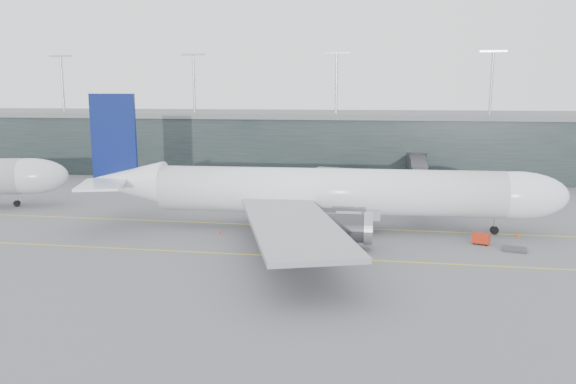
# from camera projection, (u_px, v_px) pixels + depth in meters

# --- Properties ---
(ground) EXTENTS (320.00, 320.00, 0.00)m
(ground) POSITION_uv_depth(u_px,v_px,m) (280.00, 220.00, 90.11)
(ground) COLOR #55565A
(ground) RESTS_ON ground
(taxiline_a) EXTENTS (160.00, 0.25, 0.02)m
(taxiline_a) POSITION_uv_depth(u_px,v_px,m) (275.00, 225.00, 86.23)
(taxiline_a) COLOR yellow
(taxiline_a) RESTS_ON ground
(taxiline_b) EXTENTS (160.00, 0.25, 0.02)m
(taxiline_b) POSITION_uv_depth(u_px,v_px,m) (252.00, 255.00, 70.68)
(taxiline_b) COLOR yellow
(taxiline_b) RESTS_ON ground
(taxiline_lead_main) EXTENTS (0.25, 60.00, 0.02)m
(taxiline_lead_main) POSITION_uv_depth(u_px,v_px,m) (323.00, 198.00, 108.74)
(taxiline_lead_main) COLOR yellow
(taxiline_lead_main) RESTS_ON ground
(terminal) EXTENTS (240.00, 36.00, 29.00)m
(terminal) POSITION_uv_depth(u_px,v_px,m) (319.00, 141.00, 145.11)
(terminal) COLOR #1C2727
(terminal) RESTS_ON ground
(main_aircraft) EXTENTS (71.23, 66.99, 19.99)m
(main_aircraft) POSITION_uv_depth(u_px,v_px,m) (324.00, 192.00, 82.89)
(main_aircraft) COLOR white
(main_aircraft) RESTS_ON ground
(jet_bridge) EXTENTS (5.21, 45.71, 6.96)m
(jet_bridge) POSITION_uv_depth(u_px,v_px,m) (417.00, 170.00, 109.57)
(jet_bridge) COLOR #27272C
(jet_bridge) RESTS_ON ground
(gse_cart) EXTENTS (2.51, 2.00, 1.49)m
(gse_cart) POSITION_uv_depth(u_px,v_px,m) (481.00, 238.00, 75.42)
(gse_cart) COLOR #B4230C
(gse_cart) RESTS_ON ground
(baggage_dolly) EXTENTS (3.47, 3.03, 0.30)m
(baggage_dolly) POSITION_uv_depth(u_px,v_px,m) (514.00, 249.00, 72.51)
(baggage_dolly) COLOR #35353A
(baggage_dolly) RESTS_ON ground
(uld_a) EXTENTS (2.13, 1.90, 1.62)m
(uld_a) POSITION_uv_depth(u_px,v_px,m) (270.00, 202.00, 100.53)
(uld_a) COLOR #343438
(uld_a) RESTS_ON ground
(uld_b) EXTENTS (2.66, 2.32, 2.08)m
(uld_b) POSITION_uv_depth(u_px,v_px,m) (282.00, 199.00, 101.43)
(uld_b) COLOR #343438
(uld_b) RESTS_ON ground
(uld_c) EXTENTS (2.78, 2.51, 2.08)m
(uld_c) POSITION_uv_depth(u_px,v_px,m) (283.00, 201.00, 99.98)
(uld_c) COLOR #343438
(uld_c) RESTS_ON ground
(cone_nose) EXTENTS (0.46, 0.46, 0.74)m
(cone_nose) POSITION_uv_depth(u_px,v_px,m) (518.00, 235.00, 79.19)
(cone_nose) COLOR red
(cone_nose) RESTS_ON ground
(cone_wing_stbd) EXTENTS (0.46, 0.46, 0.73)m
(cone_wing_stbd) POSITION_uv_depth(u_px,v_px,m) (332.00, 251.00, 70.92)
(cone_wing_stbd) COLOR orange
(cone_wing_stbd) RESTS_ON ground
(cone_wing_port) EXTENTS (0.48, 0.48, 0.77)m
(cone_wing_port) POSITION_uv_depth(u_px,v_px,m) (333.00, 206.00, 99.08)
(cone_wing_port) COLOR red
(cone_wing_port) RESTS_ON ground
(cone_tail) EXTENTS (0.41, 0.41, 0.65)m
(cone_tail) POSITION_uv_depth(u_px,v_px,m) (220.00, 232.00, 80.70)
(cone_tail) COLOR red
(cone_tail) RESTS_ON ground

